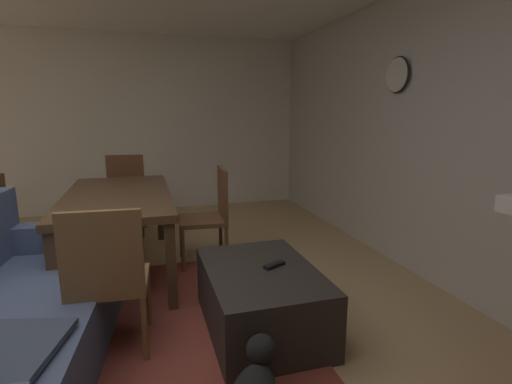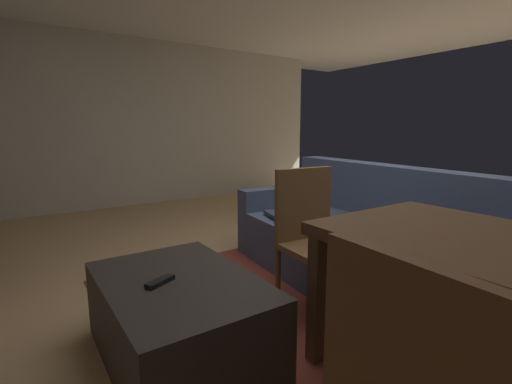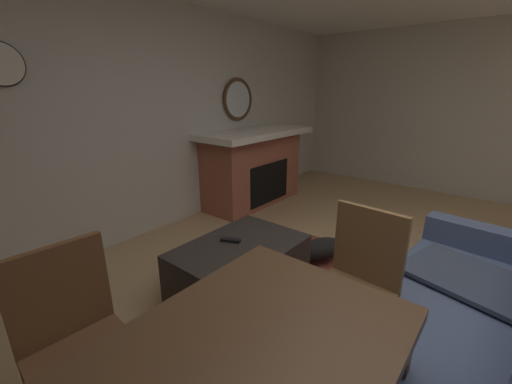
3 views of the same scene
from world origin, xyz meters
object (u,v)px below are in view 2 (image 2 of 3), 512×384
object	(u,v)px
ottoman_coffee_table	(180,318)
tv_remote	(160,281)
dining_chair_west	(313,231)
small_dog	(174,267)
couch	(358,242)

from	to	relation	value
ottoman_coffee_table	tv_remote	world-z (taller)	tv_remote
ottoman_coffee_table	dining_chair_west	bearing A→B (deg)	91.45
tv_remote	dining_chair_west	xyz separation A→B (m)	(-0.03, 1.04, 0.08)
tv_remote	small_dog	world-z (taller)	tv_remote
tv_remote	small_dog	bearing A→B (deg)	129.13
ottoman_coffee_table	dining_chair_west	world-z (taller)	dining_chair_west
small_dog	dining_chair_west	bearing A→B (deg)	41.13
couch	small_dog	bearing A→B (deg)	-117.24
couch	dining_chair_west	distance (m)	0.64
couch	ottoman_coffee_table	bearing A→B (deg)	-84.81
tv_remote	small_dog	distance (m)	0.91
ottoman_coffee_table	tv_remote	xyz separation A→B (m)	(0.00, -0.10, 0.23)
tv_remote	small_dog	xyz separation A→B (m)	(-0.79, 0.38, -0.27)
ottoman_coffee_table	small_dog	distance (m)	0.83
ottoman_coffee_table	couch	bearing A→B (deg)	95.19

